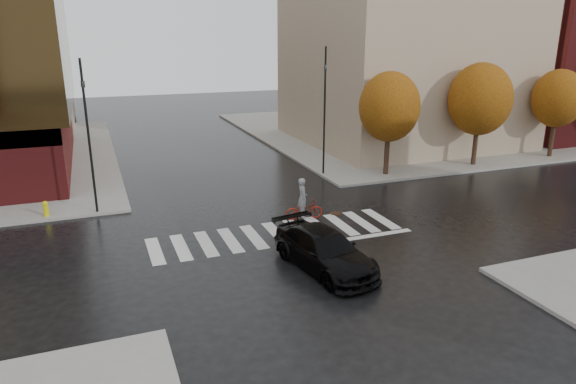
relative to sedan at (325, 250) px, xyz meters
name	(u,v)px	position (x,y,z in m)	size (l,w,h in m)	color
ground	(280,238)	(-0.50, 3.60, -0.76)	(120.00, 120.00, 0.00)	black
sidewalk_ne	(410,129)	(20.50, 24.60, -0.69)	(30.00, 30.00, 0.15)	gray
crosswalk	(277,234)	(-0.50, 4.10, -0.76)	(12.00, 3.00, 0.01)	silver
building_ne_tan	(404,29)	(16.50, 20.60, 8.39)	(16.00, 16.00, 18.00)	tan
building_ne_brick	(559,53)	(32.50, 19.60, 6.39)	(14.00, 14.00, 14.00)	maroon
tree_ne_a	(389,107)	(9.50, 11.00, 3.69)	(3.80, 3.80, 6.50)	#332416
tree_ne_b	(480,99)	(16.50, 11.00, 3.86)	(4.20, 4.20, 6.89)	#332416
tree_ne_c	(558,99)	(23.50, 11.00, 3.61)	(3.60, 3.60, 6.31)	#332416
sedan	(325,250)	(0.00, 0.00, 0.00)	(2.13, 5.25, 1.52)	black
cyclist	(304,205)	(1.41, 5.47, -0.04)	(1.93, 0.90, 2.11)	#9E1A0E
traffic_light_nw	(87,127)	(-8.13, 9.90, 3.74)	(0.24, 0.22, 7.59)	black
traffic_light_ne	(325,102)	(5.80, 12.60, 4.00)	(0.18, 0.21, 7.95)	black
fire_hydrant	(46,208)	(-10.50, 10.10, -0.18)	(0.28, 0.28, 0.78)	#D3CC0C
manhole	(335,214)	(3.25, 5.60, -0.76)	(0.59, 0.59, 0.01)	#402716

